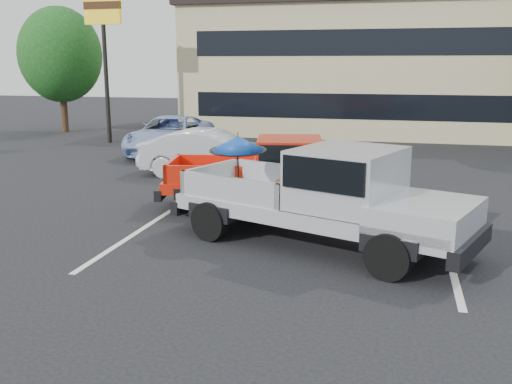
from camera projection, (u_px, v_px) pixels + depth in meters
ground at (259, 280)px, 8.98m from camera, size 90.00×90.00×0.00m
stripe_left at (139, 231)px, 11.58m from camera, size 0.12×5.00×0.01m
stripe_right at (448, 254)px, 10.17m from camera, size 0.12×5.00×0.01m
motel_building at (400, 66)px, 27.68m from camera, size 20.40×8.40×6.30m
motel_sign at (104, 31)px, 23.55m from camera, size 1.60×0.22×6.00m
tree_left at (60, 55)px, 27.53m from camera, size 3.96×3.96×6.02m
tree_back at (481, 42)px, 29.34m from camera, size 4.68×4.68×7.11m
silver_pickup at (334, 192)px, 10.31m from camera, size 6.01×3.86×2.06m
red_pickup at (283, 170)px, 13.23m from camera, size 5.26×2.61×1.66m
silver_sedan at (211, 153)px, 17.06m from camera, size 4.30×1.60×1.40m
blue_suv at (171, 135)px, 21.43m from camera, size 2.54×5.12×1.40m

